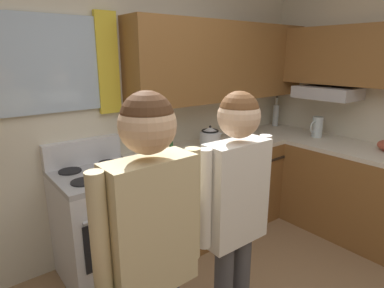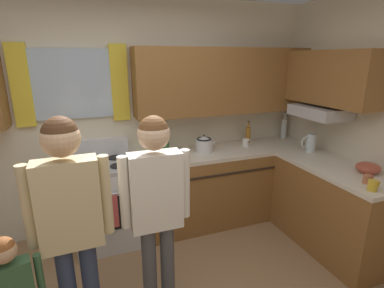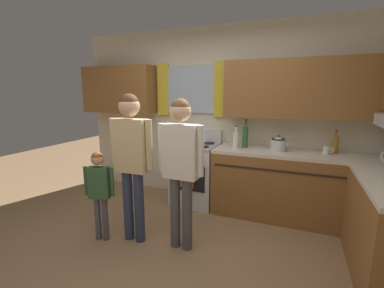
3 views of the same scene
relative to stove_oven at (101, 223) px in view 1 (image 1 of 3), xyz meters
name	(u,v)px [view 1 (image 1 of 3)]	position (x,y,z in m)	size (l,w,h in m)	color
back_wall_unit	(112,92)	(0.29, 0.27, 0.99)	(4.60, 0.42, 2.60)	beige
kitchen_counter_run	(273,186)	(1.72, -0.34, -0.02)	(2.20, 1.87, 0.90)	brown
stove_oven	(101,223)	(0.00, 0.00, 0.00)	(0.63, 0.67, 1.10)	silver
bottle_wine_green	(169,137)	(0.71, 0.06, 0.58)	(0.08, 0.08, 0.39)	#2D6633
bottle_oil_amber	(246,124)	(1.82, 0.15, 0.54)	(0.06, 0.06, 0.29)	#B27223
bottle_milk_white	(165,145)	(0.60, -0.04, 0.55)	(0.08, 0.08, 0.31)	white
bottle_tall_clear	(276,115)	(2.40, 0.19, 0.57)	(0.07, 0.07, 0.37)	silver
mug_ceramic_white	(248,132)	(1.72, 0.03, 0.48)	(0.13, 0.08, 0.09)	white
stovetop_kettle	(210,137)	(1.15, 0.00, 0.53)	(0.27, 0.20, 0.21)	silver
water_pitcher	(317,127)	(2.29, -0.44, 0.54)	(0.19, 0.11, 0.22)	silver
adult_holding_child	(152,239)	(-0.26, -1.24, 0.57)	(0.51, 0.22, 1.64)	#2D3856
adult_in_plaid	(235,203)	(0.29, -1.18, 0.54)	(0.50, 0.22, 1.60)	#4C4C51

